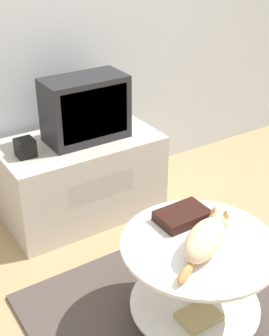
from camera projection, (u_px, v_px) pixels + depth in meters
ground_plane at (196, 313)px, 2.48m from camera, size 12.00×12.00×0.00m
wall_back at (53, 13)px, 3.02m from camera, size 8.00×0.05×2.60m
rug at (196, 312)px, 2.48m from camera, size 1.62×1.31×0.02m
tv_stand at (81, 177)px, 3.20m from camera, size 1.05×0.59×0.56m
tv at (86, 109)px, 2.98m from camera, size 0.53×0.28×0.42m
speaker at (25, 148)px, 2.83m from camera, size 0.11×0.11×0.11m
coffee_table at (197, 274)px, 2.27m from camera, size 0.74×0.74×0.50m
dvd_box at (182, 216)px, 2.33m from camera, size 0.26×0.17×0.05m
cat at (206, 238)px, 2.11m from camera, size 0.48×0.29×0.13m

